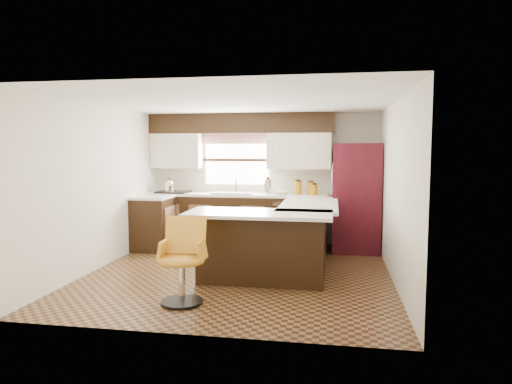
% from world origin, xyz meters
% --- Properties ---
extents(floor, '(4.40, 4.40, 0.00)m').
position_xyz_m(floor, '(0.00, 0.00, 0.00)').
color(floor, '#49301A').
rests_on(floor, ground).
extents(ceiling, '(4.40, 4.40, 0.00)m').
position_xyz_m(ceiling, '(0.00, 0.00, 2.40)').
color(ceiling, silver).
rests_on(ceiling, wall_back).
extents(wall_back, '(4.40, 0.00, 4.40)m').
position_xyz_m(wall_back, '(0.00, 2.20, 1.20)').
color(wall_back, beige).
rests_on(wall_back, floor).
extents(wall_front, '(4.40, 0.00, 4.40)m').
position_xyz_m(wall_front, '(0.00, -2.20, 1.20)').
color(wall_front, beige).
rests_on(wall_front, floor).
extents(wall_left, '(0.00, 4.40, 4.40)m').
position_xyz_m(wall_left, '(-2.10, 0.00, 1.20)').
color(wall_left, beige).
rests_on(wall_left, floor).
extents(wall_right, '(0.00, 4.40, 4.40)m').
position_xyz_m(wall_right, '(2.10, 0.00, 1.20)').
color(wall_right, beige).
rests_on(wall_right, floor).
extents(base_cab_back, '(3.30, 0.60, 0.90)m').
position_xyz_m(base_cab_back, '(-0.45, 1.90, 0.45)').
color(base_cab_back, black).
rests_on(base_cab_back, floor).
extents(base_cab_left, '(0.60, 0.70, 0.90)m').
position_xyz_m(base_cab_left, '(-1.80, 1.25, 0.45)').
color(base_cab_left, black).
rests_on(base_cab_left, floor).
extents(counter_back, '(3.30, 0.60, 0.04)m').
position_xyz_m(counter_back, '(-0.45, 1.90, 0.92)').
color(counter_back, silver).
rests_on(counter_back, base_cab_back).
extents(counter_left, '(0.60, 0.70, 0.04)m').
position_xyz_m(counter_left, '(-1.80, 1.25, 0.92)').
color(counter_left, silver).
rests_on(counter_left, base_cab_left).
extents(soffit, '(3.40, 0.35, 0.36)m').
position_xyz_m(soffit, '(-0.40, 2.03, 2.22)').
color(soffit, black).
rests_on(soffit, wall_back).
extents(upper_cab_left, '(0.94, 0.35, 0.64)m').
position_xyz_m(upper_cab_left, '(-1.62, 2.03, 1.72)').
color(upper_cab_left, beige).
rests_on(upper_cab_left, wall_back).
extents(upper_cab_right, '(1.14, 0.35, 0.64)m').
position_xyz_m(upper_cab_right, '(0.68, 2.03, 1.72)').
color(upper_cab_right, beige).
rests_on(upper_cab_right, wall_back).
extents(window_pane, '(1.20, 0.02, 0.90)m').
position_xyz_m(window_pane, '(-0.50, 2.18, 1.55)').
color(window_pane, white).
rests_on(window_pane, wall_back).
extents(valance, '(1.30, 0.06, 0.18)m').
position_xyz_m(valance, '(-0.50, 2.14, 1.94)').
color(valance, '#D19B93').
rests_on(valance, wall_back).
extents(sink, '(0.75, 0.45, 0.03)m').
position_xyz_m(sink, '(-0.50, 1.88, 0.96)').
color(sink, '#B2B2B7').
rests_on(sink, counter_back).
extents(dishwasher, '(0.58, 0.03, 0.78)m').
position_xyz_m(dishwasher, '(0.55, 1.61, 0.43)').
color(dishwasher, black).
rests_on(dishwasher, floor).
extents(cooktop, '(0.58, 0.50, 0.02)m').
position_xyz_m(cooktop, '(-1.65, 1.88, 0.96)').
color(cooktop, black).
rests_on(cooktop, counter_back).
extents(peninsula_long, '(0.60, 1.95, 0.90)m').
position_xyz_m(peninsula_long, '(0.90, 0.62, 0.45)').
color(peninsula_long, black).
rests_on(peninsula_long, floor).
extents(peninsula_return, '(1.65, 0.60, 0.90)m').
position_xyz_m(peninsula_return, '(0.38, -0.35, 0.45)').
color(peninsula_return, black).
rests_on(peninsula_return, floor).
extents(counter_pen_long, '(0.84, 1.95, 0.04)m').
position_xyz_m(counter_pen_long, '(0.95, 0.62, 0.92)').
color(counter_pen_long, silver).
rests_on(counter_pen_long, peninsula_long).
extents(counter_pen_return, '(1.89, 0.84, 0.04)m').
position_xyz_m(counter_pen_return, '(0.35, -0.44, 0.92)').
color(counter_pen_return, silver).
rests_on(counter_pen_return, peninsula_return).
extents(refrigerator, '(0.79, 0.76, 1.85)m').
position_xyz_m(refrigerator, '(1.68, 1.73, 0.93)').
color(refrigerator, '#3A0912').
rests_on(refrigerator, floor).
extents(bar_chair, '(0.54, 0.54, 0.98)m').
position_xyz_m(bar_chair, '(-0.39, -1.37, 0.49)').
color(bar_chair, orange).
rests_on(bar_chair, floor).
extents(kettle, '(0.18, 0.18, 0.24)m').
position_xyz_m(kettle, '(-1.73, 1.88, 1.09)').
color(kettle, silver).
rests_on(kettle, cooktop).
extents(percolator, '(0.15, 0.15, 0.27)m').
position_xyz_m(percolator, '(0.12, 1.90, 1.08)').
color(percolator, silver).
rests_on(percolator, counter_back).
extents(mixing_bowl, '(0.31, 0.31, 0.06)m').
position_xyz_m(mixing_bowl, '(0.37, 1.90, 0.98)').
color(mixing_bowl, white).
rests_on(mixing_bowl, counter_back).
extents(canister_large, '(0.14, 0.14, 0.23)m').
position_xyz_m(canister_large, '(0.67, 1.92, 1.06)').
color(canister_large, '#9F7114').
rests_on(canister_large, counter_back).
extents(canister_med, '(0.12, 0.12, 0.22)m').
position_xyz_m(canister_med, '(0.90, 1.92, 1.05)').
color(canister_med, '#9F7114').
rests_on(canister_med, counter_back).
extents(canister_small, '(0.13, 0.13, 0.18)m').
position_xyz_m(canister_small, '(0.95, 1.92, 1.04)').
color(canister_small, '#9F7114').
rests_on(canister_small, counter_back).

